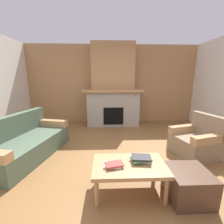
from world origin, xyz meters
The scene contains 9 objects.
ground centered at (0.00, 0.00, 0.00)m, with size 9.00×9.00×0.00m, color brown.
wall_back_wood_panel centered at (0.00, 3.00, 1.35)m, with size 6.00×0.12×2.70m, color #A87A4C.
fireplace centered at (0.00, 2.62, 1.16)m, with size 1.90×0.82×2.70m.
couch centered at (-1.87, 0.45, 0.29)m, with size 1.25×1.95×0.85m.
armchair centered at (1.65, 0.39, 0.29)m, with size 0.93×0.93×0.85m.
coffee_table centered at (0.09, -0.60, 0.38)m, with size 1.00×0.60×0.43m.
ottoman centered at (0.85, -0.74, 0.20)m, with size 0.52×0.52×0.40m, color #4C3323.
book_stack_near_edge centered at (-0.14, -0.64, 0.45)m, with size 0.27×0.20×0.05m.
book_stack_center centered at (0.26, -0.54, 0.47)m, with size 0.31×0.24×0.08m.
Camera 1 is at (-0.22, -2.42, 1.58)m, focal length 23.81 mm.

